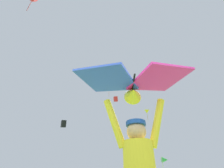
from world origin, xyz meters
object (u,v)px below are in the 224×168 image
(distant_kite_red_mid_right, at_px, (116,99))
(marker_flag, at_px, (165,164))
(distant_kite_yellow_high_right, at_px, (147,112))
(distant_kite_black_low_left, at_px, (64,124))
(distant_kite_orange_overhead_distant, at_px, (109,89))
(held_stunt_kite, at_px, (133,83))

(distant_kite_red_mid_right, xyz_separation_m, marker_flag, (-1.18, -20.75, -14.20))
(distant_kite_yellow_high_right, bearing_deg, distant_kite_red_mid_right, 179.55)
(distant_kite_black_low_left, xyz_separation_m, distant_kite_yellow_high_right, (16.27, -2.59, 2.39))
(distant_kite_black_low_left, xyz_separation_m, distant_kite_orange_overhead_distant, (8.06, -6.93, 4.36))
(marker_flag, bearing_deg, distant_kite_yellow_high_right, 70.11)
(held_stunt_kite, xyz_separation_m, distant_kite_black_low_left, (-5.94, 28.87, 9.04))
(distant_kite_red_mid_right, bearing_deg, distant_kite_black_low_left, 165.71)
(held_stunt_kite, distance_m, distant_kite_yellow_high_right, 30.47)
(distant_kite_orange_overhead_distant, relative_size, marker_flag, 0.95)
(held_stunt_kite, bearing_deg, marker_flag, 63.07)
(distant_kite_red_mid_right, distance_m, distant_kite_yellow_high_right, 6.76)
(distant_kite_black_low_left, bearing_deg, distant_kite_orange_overhead_distant, -40.69)
(held_stunt_kite, relative_size, distant_kite_orange_overhead_distant, 0.83)
(distant_kite_red_mid_right, distance_m, marker_flag, 25.17)
(distant_kite_yellow_high_right, bearing_deg, marker_flag, -109.89)
(marker_flag, bearing_deg, held_stunt_kite, -116.93)
(distant_kite_orange_overhead_distant, height_order, distant_kite_red_mid_right, distant_kite_red_mid_right)
(distant_kite_black_low_left, relative_size, distant_kite_red_mid_right, 1.21)
(distant_kite_black_low_left, bearing_deg, distant_kite_red_mid_right, -14.29)
(held_stunt_kite, height_order, distant_kite_black_low_left, distant_kite_black_low_left)
(distant_kite_orange_overhead_distant, xyz_separation_m, distant_kite_red_mid_right, (1.89, 4.39, 0.45))
(distant_kite_yellow_high_right, xyz_separation_m, marker_flag, (-7.49, -20.70, -11.77))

